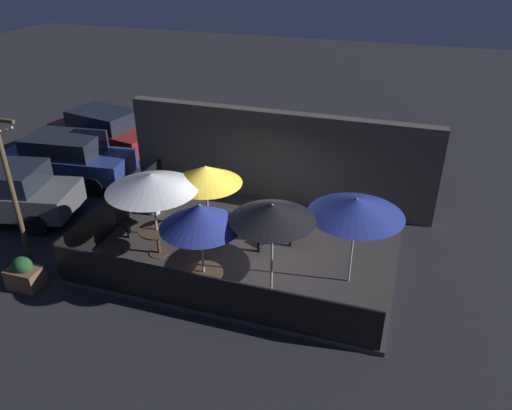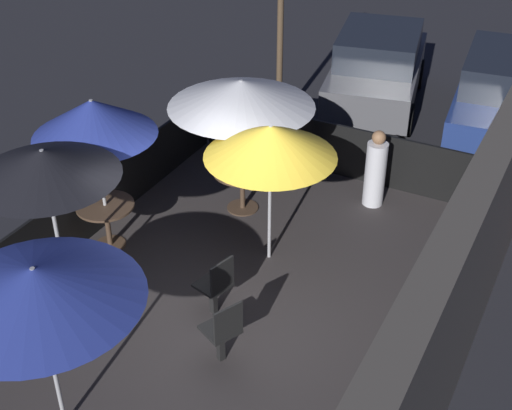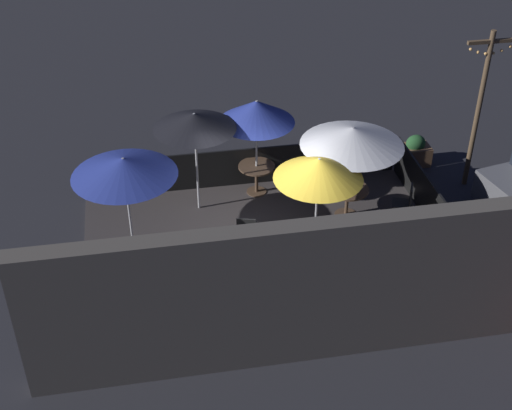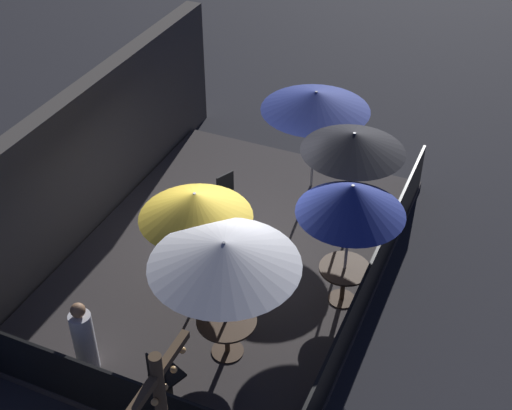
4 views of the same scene
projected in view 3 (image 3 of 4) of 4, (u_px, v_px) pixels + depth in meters
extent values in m
plane|color=#26262B|center=(266.00, 254.00, 15.10)|extent=(60.00, 60.00, 0.00)
cube|color=#383333|center=(266.00, 252.00, 15.06)|extent=(7.58, 5.38, 0.12)
cube|color=#4C4742|center=(299.00, 294.00, 11.92)|extent=(9.18, 0.36, 2.86)
cube|color=black|center=(245.00, 166.00, 16.91)|extent=(7.38, 0.05, 0.95)
cube|color=black|center=(437.00, 214.00, 15.30)|extent=(0.05, 5.18, 0.95)
cylinder|color=#B2B2B7|center=(257.00, 148.00, 16.19)|extent=(0.05, 0.05, 2.38)
cone|color=#283893|center=(257.00, 111.00, 15.67)|extent=(1.72, 1.72, 0.52)
cylinder|color=#B2B2B7|center=(349.00, 173.00, 15.46)|extent=(0.05, 0.05, 2.23)
cone|color=silver|center=(353.00, 136.00, 14.95)|extent=(2.22, 2.22, 0.42)
cylinder|color=#B2B2B7|center=(197.00, 163.00, 15.64)|extent=(0.05, 0.05, 2.41)
cone|color=black|center=(194.00, 121.00, 15.06)|extent=(1.79, 1.79, 0.36)
cylinder|color=#B2B2B7|center=(317.00, 204.00, 14.55)|extent=(0.05, 0.05, 2.14)
cone|color=gold|center=(319.00, 169.00, 14.08)|extent=(1.81, 1.81, 0.46)
cylinder|color=#B2B2B7|center=(128.00, 204.00, 14.51)|extent=(0.05, 0.05, 2.18)
cone|color=#283893|center=(124.00, 167.00, 14.00)|extent=(2.12, 2.12, 0.39)
cylinder|color=#4C3828|center=(257.00, 191.00, 16.86)|extent=(0.47, 0.47, 0.02)
cylinder|color=#4C3828|center=(257.00, 180.00, 16.67)|extent=(0.08, 0.08, 0.69)
cylinder|color=#4C3828|center=(257.00, 166.00, 16.47)|extent=(0.85, 0.85, 0.04)
cylinder|color=#4C3828|center=(346.00, 214.00, 16.08)|extent=(0.51, 0.51, 0.02)
cylinder|color=#4C3828|center=(347.00, 203.00, 15.90)|extent=(0.08, 0.08, 0.67)
cylinder|color=#4C3828|center=(348.00, 189.00, 15.70)|extent=(0.93, 0.93, 0.04)
cube|color=black|center=(400.00, 213.00, 15.78)|extent=(0.10, 0.10, 0.43)
cube|color=black|center=(401.00, 204.00, 15.65)|extent=(0.52, 0.52, 0.04)
cube|color=black|center=(411.00, 196.00, 15.49)|extent=(0.17, 0.38, 0.44)
cube|color=black|center=(247.00, 241.00, 14.92)|extent=(0.10, 0.10, 0.44)
cube|color=black|center=(247.00, 232.00, 14.78)|extent=(0.49, 0.49, 0.04)
cube|color=black|center=(246.00, 228.00, 14.50)|extent=(0.39, 0.13, 0.44)
cube|color=black|center=(217.00, 260.00, 14.39)|extent=(0.11, 0.11, 0.46)
cube|color=black|center=(217.00, 250.00, 14.25)|extent=(0.53, 0.53, 0.04)
cube|color=black|center=(214.00, 246.00, 13.97)|extent=(0.37, 0.20, 0.44)
cylinder|color=silver|center=(426.00, 238.00, 14.46)|extent=(0.38, 0.38, 1.10)
sphere|color=#9E704C|center=(430.00, 211.00, 14.09)|extent=(0.22, 0.22, 0.22)
cube|color=brown|center=(414.00, 155.00, 18.03)|extent=(0.76, 0.53, 0.50)
ellipsoid|color=#235128|center=(416.00, 143.00, 17.84)|extent=(0.50, 0.40, 0.45)
cylinder|color=brown|center=(478.00, 112.00, 16.30)|extent=(0.12, 0.12, 3.89)
cube|color=brown|center=(492.00, 41.00, 15.34)|extent=(1.10, 0.08, 0.08)
sphere|color=#F4B260|center=(510.00, 46.00, 15.49)|extent=(0.07, 0.07, 0.07)
sphere|color=#F4B260|center=(502.00, 51.00, 15.51)|extent=(0.07, 0.07, 0.07)
sphere|color=#F4B260|center=(493.00, 53.00, 15.51)|extent=(0.07, 0.07, 0.07)
sphere|color=#F4B260|center=(486.00, 54.00, 15.48)|extent=(0.07, 0.07, 0.07)
sphere|color=#F4B260|center=(478.00, 52.00, 15.43)|extent=(0.07, 0.07, 0.07)
sphere|color=#F4B260|center=(471.00, 49.00, 15.36)|extent=(0.07, 0.07, 0.07)
cylinder|color=black|center=(498.00, 190.00, 16.57)|extent=(0.66, 0.31, 0.64)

